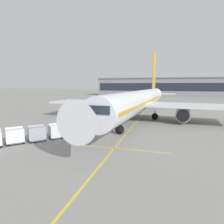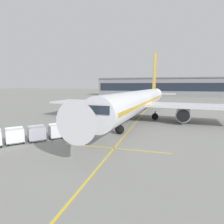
# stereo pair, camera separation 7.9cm
# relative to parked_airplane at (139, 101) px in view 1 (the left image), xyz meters

# --- Properties ---
(ground_plane) EXTENTS (600.00, 600.00, 0.00)m
(ground_plane) POSITION_rel_parked_airplane_xyz_m (-3.67, -12.89, -3.65)
(ground_plane) COLOR gray
(parked_airplane) EXTENTS (37.77, 48.22, 15.81)m
(parked_airplane) POSITION_rel_parked_airplane_xyz_m (0.00, 0.00, 0.00)
(parked_airplane) COLOR silver
(parked_airplane) RESTS_ON ground
(belt_loader) EXTENTS (4.23, 4.98, 2.99)m
(belt_loader) POSITION_rel_parked_airplane_xyz_m (-4.64, -11.27, -2.79)
(belt_loader) COLOR silver
(belt_loader) RESTS_ON ground
(baggage_cart_lead) EXTENTS (2.53, 2.56, 1.91)m
(baggage_cart_lead) POSITION_rel_parked_airplane_xyz_m (-6.87, -14.38, -2.65)
(baggage_cart_lead) COLOR #515156
(baggage_cart_lead) RESTS_ON ground
(baggage_cart_second) EXTENTS (2.53, 2.56, 1.91)m
(baggage_cart_second) POSITION_rel_parked_airplane_xyz_m (-8.29, -16.38, -2.65)
(baggage_cart_second) COLOR #515156
(baggage_cart_second) RESTS_ON ground
(baggage_cart_third) EXTENTS (2.53, 2.56, 1.91)m
(baggage_cart_third) POSITION_rel_parked_airplane_xyz_m (-10.02, -18.14, -2.65)
(baggage_cart_third) COLOR #515156
(baggage_cart_third) RESTS_ON ground
(baggage_cart_fourth) EXTENTS (2.53, 2.56, 1.91)m
(baggage_cart_fourth) POSITION_rel_parked_airplane_xyz_m (-11.79, -19.78, -2.65)
(baggage_cart_fourth) COLOR #515156
(baggage_cart_fourth) RESTS_ON ground
(ground_crew_by_loader) EXTENTS (0.52, 0.39, 1.74)m
(ground_crew_by_loader) POSITION_rel_parked_airplane_xyz_m (-6.74, -12.99, -2.65)
(ground_crew_by_loader) COLOR #514C42
(ground_crew_by_loader) RESTS_ON ground
(ground_crew_by_carts) EXTENTS (0.50, 0.40, 1.74)m
(ground_crew_by_carts) POSITION_rel_parked_airplane_xyz_m (-5.89, -11.08, -2.65)
(ground_crew_by_carts) COLOR black
(ground_crew_by_carts) RESTS_ON ground
(ground_crew_marshaller) EXTENTS (0.31, 0.56, 1.74)m
(ground_crew_marshaller) POSITION_rel_parked_airplane_xyz_m (-5.04, -12.28, -2.65)
(ground_crew_marshaller) COLOR black
(ground_crew_marshaller) RESTS_ON ground
(safety_cone_engine_keepout) EXTENTS (0.64, 0.64, 0.72)m
(safety_cone_engine_keepout) POSITION_rel_parked_airplane_xyz_m (-7.95, -2.40, -3.30)
(safety_cone_engine_keepout) COLOR black
(safety_cone_engine_keepout) RESTS_ON ground
(apron_guidance_line_lead_in) EXTENTS (0.20, 110.00, 0.01)m
(apron_guidance_line_lead_in) POSITION_rel_parked_airplane_xyz_m (-0.13, -0.86, -3.65)
(apron_guidance_line_lead_in) COLOR yellow
(apron_guidance_line_lead_in) RESTS_ON ground
(apron_guidance_line_stop_bar) EXTENTS (12.00, 0.20, 0.01)m
(apron_guidance_line_stop_bar) POSITION_rel_parked_airplane_xyz_m (-0.07, -18.24, -3.65)
(apron_guidance_line_stop_bar) COLOR yellow
(apron_guidance_line_stop_bar) RESTS_ON ground
(terminal_building) EXTENTS (91.67, 14.82, 11.42)m
(terminal_building) POSITION_rel_parked_airplane_xyz_m (7.29, 90.36, 2.01)
(terminal_building) COLOR gray
(terminal_building) RESTS_ON ground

